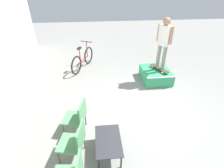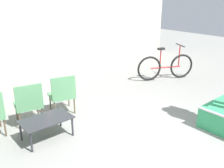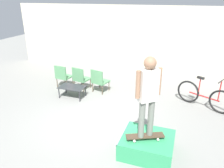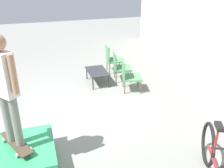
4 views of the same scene
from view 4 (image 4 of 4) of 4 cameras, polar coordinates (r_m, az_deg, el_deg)
name	(u,v)px [view 4 (image 4 of 4)]	position (r m, az deg, el deg)	size (l,w,h in m)	color
ground_plane	(64,111)	(6.20, -10.81, -5.98)	(24.00, 24.00, 0.00)	gray
skate_ramp_box	(25,157)	(4.64, -19.32, -15.57)	(1.20, 1.01, 0.46)	#339E60
skateboard_on_ramp	(16,143)	(4.50, -21.05, -12.42)	(0.85, 0.55, 0.07)	#473828
person_skater	(5,83)	(3.98, -23.35, 0.22)	(0.46, 0.40, 1.80)	gray
coffee_table	(97,72)	(7.42, -3.43, 2.71)	(0.91, 0.56, 0.40)	#2D2D33
patio_chair_left	(112,58)	(8.26, -0.05, 6.03)	(0.57, 0.57, 0.90)	brown
patio_chair_center	(119,65)	(7.58, 1.71, 4.30)	(0.62, 0.62, 0.90)	brown
patio_chair_right	(129,74)	(6.91, 3.81, 2.21)	(0.63, 0.63, 0.90)	brown
bicycle	(216,165)	(4.29, 22.63, -16.77)	(1.69, 0.86, 1.06)	black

